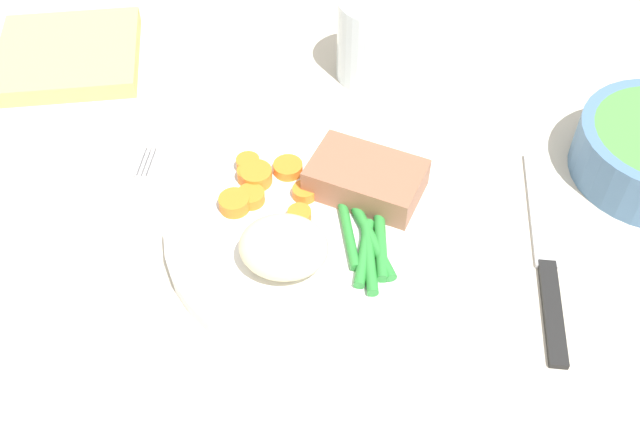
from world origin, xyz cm
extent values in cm
cube|color=beige|center=(0.00, 0.00, 1.00)|extent=(120.00, 90.00, 2.00)
cylinder|color=white|center=(3.15, 1.03, 2.80)|extent=(23.79, 23.79, 1.60)
cube|color=#936047|center=(6.36, 4.78, 4.89)|extent=(9.99, 7.98, 2.58)
ellipsoid|color=beige|center=(1.01, -3.25, 5.59)|extent=(6.43, 5.34, 3.98)
cylinder|color=orange|center=(-2.38, 4.81, 4.22)|extent=(2.58, 2.58, 1.25)
cylinder|color=orange|center=(-3.59, 1.78, 4.16)|extent=(2.39, 2.39, 1.12)
cylinder|color=orange|center=(1.66, 3.59, 4.05)|extent=(1.91, 1.91, 0.91)
cylinder|color=orange|center=(-2.44, 2.66, 4.08)|extent=(2.17, 2.17, 0.96)
cylinder|color=orange|center=(-2.94, 4.89, 4.18)|extent=(1.93, 1.93, 1.15)
cylinder|color=orange|center=(1.58, 1.02, 4.14)|extent=(1.83, 1.83, 1.08)
cylinder|color=orange|center=(-3.23, 6.06, 4.19)|extent=(1.91, 1.91, 1.19)
cylinder|color=orange|center=(-0.16, 6.15, 4.03)|extent=(2.39, 2.39, 0.85)
cylinder|color=#2D8C38|center=(7.88, -0.91, 4.03)|extent=(1.51, 6.65, 0.86)
cylinder|color=#2D8C38|center=(7.10, -2.34, 4.02)|extent=(1.77, 6.42, 0.84)
cylinder|color=#2D8C38|center=(5.37, -0.49, 3.98)|extent=(2.39, 6.92, 0.77)
cylinder|color=#2D8C38|center=(7.23, -0.65, 4.02)|extent=(3.96, 7.12, 0.83)
cylinder|color=#2D8C38|center=(6.70, -1.93, 4.01)|extent=(1.15, 6.03, 0.82)
cube|color=silver|center=(-12.27, -0.97, 2.20)|extent=(1.00, 13.00, 0.40)
cube|color=silver|center=(-12.87, 7.33, 2.20)|extent=(0.24, 3.60, 0.40)
cube|color=silver|center=(-12.47, 7.33, 2.20)|extent=(0.24, 3.60, 0.40)
cube|color=silver|center=(-12.07, 7.33, 2.20)|extent=(0.24, 3.60, 0.40)
cube|color=silver|center=(-11.67, 7.33, 2.20)|extent=(0.24, 3.60, 0.40)
cube|color=black|center=(20.43, -4.47, 2.20)|extent=(1.30, 9.00, 0.64)
cube|color=silver|center=(20.43, 5.53, 2.20)|extent=(1.70, 12.00, 0.40)
cylinder|color=silver|center=(5.98, 21.61, 6.03)|extent=(6.86, 6.86, 8.05)
cylinder|color=silver|center=(5.98, 21.61, 3.42)|extent=(6.32, 6.32, 2.84)
cube|color=#DBBC6B|center=(-23.30, 20.28, 2.86)|extent=(15.61, 15.06, 1.71)
camera|label=1|loc=(7.05, -35.99, 46.96)|focal=42.00mm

